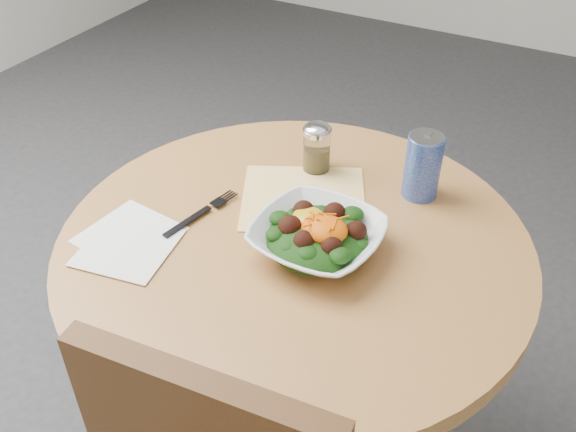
% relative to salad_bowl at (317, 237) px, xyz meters
% --- Properties ---
extents(table, '(0.90, 0.90, 0.75)m').
position_rel_salad_bowl_xyz_m(table, '(-0.05, 0.01, -0.23)').
color(table, black).
rests_on(table, ground).
extents(cloth_napkin, '(0.33, 0.32, 0.00)m').
position_rel_salad_bowl_xyz_m(cloth_napkin, '(-0.10, 0.13, -0.03)').
color(cloth_napkin, orange).
rests_on(cloth_napkin, table).
extents(paper_napkins, '(0.21, 0.21, 0.00)m').
position_rel_salad_bowl_xyz_m(paper_napkins, '(-0.32, -0.15, -0.03)').
color(paper_napkins, white).
rests_on(paper_napkins, table).
extents(salad_bowl, '(0.25, 0.25, 0.09)m').
position_rel_salad_bowl_xyz_m(salad_bowl, '(0.00, 0.00, 0.00)').
color(salad_bowl, silver).
rests_on(salad_bowl, table).
extents(fork, '(0.06, 0.19, 0.00)m').
position_rel_salad_bowl_xyz_m(fork, '(-0.25, -0.01, -0.03)').
color(fork, black).
rests_on(fork, table).
extents(spice_shaker, '(0.06, 0.06, 0.11)m').
position_rel_salad_bowl_xyz_m(spice_shaker, '(-0.12, 0.24, 0.02)').
color(spice_shaker, silver).
rests_on(spice_shaker, table).
extents(beverage_can, '(0.07, 0.07, 0.14)m').
position_rel_salad_bowl_xyz_m(beverage_can, '(0.11, 0.26, 0.04)').
color(beverage_can, navy).
rests_on(beverage_can, table).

